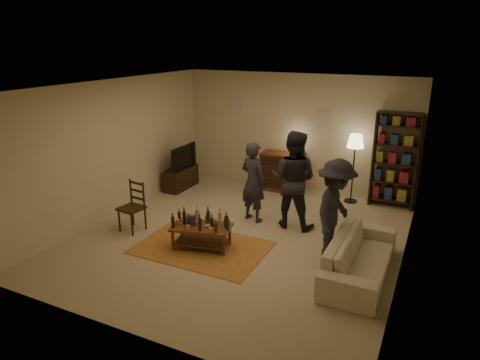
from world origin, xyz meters
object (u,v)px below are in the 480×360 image
Objects in this scene: tv_stand at (181,173)px; sofa at (360,257)px; dining_chair at (134,204)px; coffee_table at (201,227)px; floor_lamp at (355,146)px; person_by_sofa at (335,211)px; person_left at (253,182)px; bookshelf at (395,159)px; person_right at (293,180)px; dresser at (283,171)px.

sofa is at bearing -25.34° from tv_stand.
dining_chair is at bearing 92.29° from sofa.
floor_lamp is (1.84, 3.32, 0.89)m from coffee_table.
coffee_table reaches higher than sofa.
person_by_sofa reaches higher than floor_lamp.
person_by_sofa reaches higher than person_left.
floor_lamp is 3.29m from sofa.
tv_stand is at bearing -168.20° from bookshelf.
person_right reaches higher than coffee_table.
floor_lamp is at bearing -2.23° from dresser.
bookshelf reaches higher than person_right.
floor_lamp reaches higher than dining_chair.
coffee_table is 0.55× the size of bookshelf.
coffee_table is 0.73× the size of floor_lamp.
tv_stand is 3.30m from person_right.
person_left is (1.82, 1.38, 0.29)m from dining_chair.
dresser reaches higher than tv_stand.
bookshelf is at bearing 9.11° from floor_lamp.
dresser is 0.73× the size of person_right.
person_left is at bearing 78.65° from coffee_table.
person_right is at bearing -113.13° from floor_lamp.
coffee_table is at bearing -93.60° from dresser.
person_left reaches higher than tv_stand.
coffee_table is 1.96m from person_right.
bookshelf reaches higher than person_by_sofa.
floor_lamp reaches higher than sofa.
person_right is (-0.76, -1.78, -0.34)m from floor_lamp.
dresser reaches higher than coffee_table.
person_by_sofa is at bearing 171.74° from person_left.
bookshelf is 0.97× the size of sofa.
person_right reaches higher than dresser.
sofa is 0.80m from person_by_sofa.
person_left is at bearing -129.98° from floor_lamp.
person_right reaches higher than dining_chair.
bookshelf reaches higher than sofa.
person_by_sofa is (1.03, -0.95, -0.09)m from person_right.
coffee_table is 2.24m from person_by_sofa.
dresser is 3.93m from sofa.
dresser is 0.67× the size of bookshelf.
bookshelf is at bearing -7.81° from person_by_sofa.
person_right is (0.78, 0.06, 0.14)m from person_left.
dining_chair is 0.46× the size of sofa.
person_by_sofa reaches higher than sofa.
sofa is (2.61, 0.27, -0.08)m from coffee_table.
dining_chair is 0.47× the size of bookshelf.
tv_stand is (-2.04, 2.47, 0.00)m from coffee_table.
dresser is 0.86× the size of person_left.
person_by_sofa is (1.89, -2.79, 0.36)m from dresser.
bookshelf is 0.85m from floor_lamp.
dresser is 2.09m from person_right.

